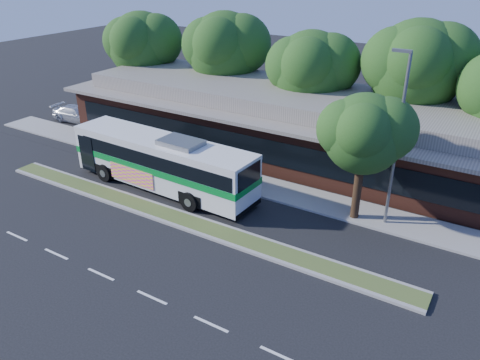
{
  "coord_description": "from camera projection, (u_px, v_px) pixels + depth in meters",
  "views": [
    {
      "loc": [
        14.21,
        -16.23,
        12.96
      ],
      "look_at": [
        2.4,
        3.03,
        2.0
      ],
      "focal_mm": 35.0,
      "sensor_mm": 36.0,
      "label": 1
    }
  ],
  "objects": [
    {
      "name": "ground",
      "position": [
        172.0,
        225.0,
        24.79
      ],
      "size": [
        120.0,
        120.0,
        0.0
      ],
      "primitive_type": "plane",
      "color": "black",
      "rests_on": "ground"
    },
    {
      "name": "median_strip",
      "position": [
        179.0,
        219.0,
        25.22
      ],
      "size": [
        26.0,
        1.1,
        0.15
      ],
      "primitive_type": "cube",
      "color": "#445926",
      "rests_on": "ground"
    },
    {
      "name": "sidewalk",
      "position": [
        236.0,
        179.0,
        29.67
      ],
      "size": [
        44.0,
        2.6,
        0.12
      ],
      "primitive_type": "cube",
      "color": "gray",
      "rests_on": "ground"
    },
    {
      "name": "parking_lot",
      "position": [
        83.0,
        118.0,
        40.92
      ],
      "size": [
        14.0,
        12.0,
        0.01
      ],
      "primitive_type": "cube",
      "color": "black",
      "rests_on": "ground"
    },
    {
      "name": "plaza_building",
      "position": [
        284.0,
        120.0,
        33.82
      ],
      "size": [
        33.2,
        11.2,
        4.45
      ],
      "color": "#55271B",
      "rests_on": "ground"
    },
    {
      "name": "lamp_post",
      "position": [
        397.0,
        137.0,
        22.75
      ],
      "size": [
        0.93,
        0.18,
        9.07
      ],
      "color": "slate",
      "rests_on": "ground"
    },
    {
      "name": "tree_bg_a",
      "position": [
        147.0,
        44.0,
        40.7
      ],
      "size": [
        6.47,
        5.8,
        8.63
      ],
      "color": "black",
      "rests_on": "ground"
    },
    {
      "name": "tree_bg_b",
      "position": [
        230.0,
        48.0,
        37.58
      ],
      "size": [
        6.69,
        6.0,
        9.0
      ],
      "color": "black",
      "rests_on": "ground"
    },
    {
      "name": "tree_bg_c",
      "position": [
        317.0,
        68.0,
        33.3
      ],
      "size": [
        6.24,
        5.6,
        8.26
      ],
      "color": "black",
      "rests_on": "ground"
    },
    {
      "name": "tree_bg_d",
      "position": [
        424.0,
        65.0,
        30.4
      ],
      "size": [
        6.91,
        6.2,
        9.37
      ],
      "color": "black",
      "rests_on": "ground"
    },
    {
      "name": "transit_bus",
      "position": [
        163.0,
        159.0,
        27.81
      ],
      "size": [
        12.45,
        3.23,
        3.47
      ],
      "rotation": [
        0.0,
        0.0,
        -0.04
      ],
      "color": "silver",
      "rests_on": "ground"
    },
    {
      "name": "sedan",
      "position": [
        78.0,
        114.0,
        39.68
      ],
      "size": [
        4.84,
        2.37,
        1.35
      ],
      "primitive_type": "imported",
      "rotation": [
        0.0,
        0.0,
        1.68
      ],
      "color": "silver",
      "rests_on": "ground"
    },
    {
      "name": "sidewalk_tree",
      "position": [
        371.0,
        133.0,
        23.16
      ],
      "size": [
        4.59,
        4.11,
        6.93
      ],
      "color": "black",
      "rests_on": "ground"
    }
  ]
}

